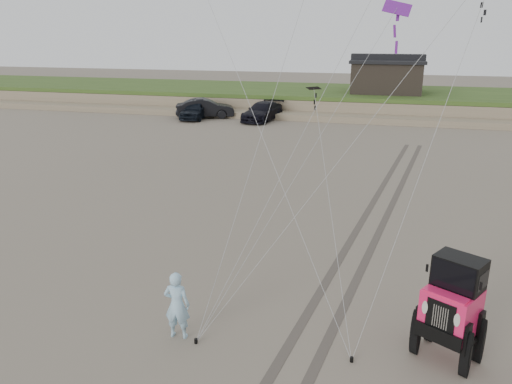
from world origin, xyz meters
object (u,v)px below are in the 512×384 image
truck_b (205,108)px  man (177,305)px  truck_a (196,110)px  jeep (449,320)px  truck_c (262,111)px  cabin (387,75)px

truck_b → man: size_ratio=2.85×
truck_b → truck_a: bearing=118.3°
truck_b → jeep: jeep is taller
truck_c → man: size_ratio=3.00×
man → truck_c: bearing=-84.5°
cabin → truck_c: bearing=-141.7°
cabin → truck_a: 17.36m
truck_b → jeep: bearing=-169.9°
cabin → truck_a: cabin is taller
truck_a → man: 31.50m
truck_b → man: (10.39, -30.17, 0.05)m
cabin → jeep: bearing=-87.0°
truck_a → truck_c: 5.61m
truck_a → truck_c: truck_a is taller
truck_a → cabin: bearing=26.2°
truck_a → truck_b: truck_b is taller
truck_c → jeep: (11.48, -29.32, 0.23)m
truck_c → man: (5.38, -30.05, 0.11)m
man → jeep: bearing=-177.8°
cabin → truck_a: bearing=-152.0°
cabin → truck_a: (-15.17, -8.08, -2.49)m
truck_b → truck_c: size_ratio=0.95×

